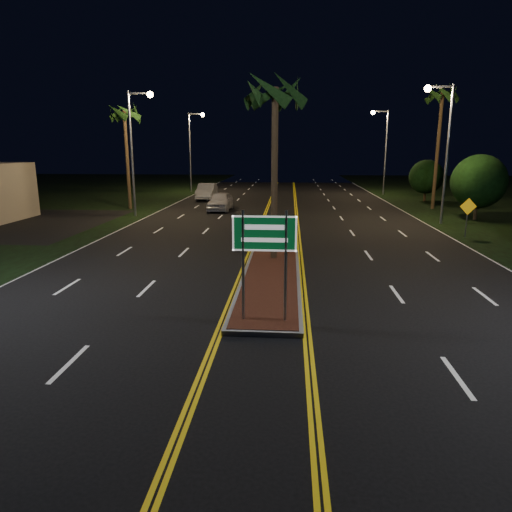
# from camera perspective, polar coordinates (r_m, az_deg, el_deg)

# --- Properties ---
(ground) EXTENTS (120.00, 120.00, 0.00)m
(ground) POSITION_cam_1_polar(r_m,az_deg,el_deg) (10.88, 0.15, -14.06)
(ground) COLOR black
(ground) RESTS_ON ground
(median_island) EXTENTS (2.25, 10.25, 0.17)m
(median_island) POSITION_cam_1_polar(r_m,az_deg,el_deg) (17.36, 1.80, -3.16)
(median_island) COLOR gray
(median_island) RESTS_ON ground
(highway_sign) EXTENTS (1.80, 0.08, 3.20)m
(highway_sign) POSITION_cam_1_polar(r_m,az_deg,el_deg) (12.72, 1.06, 1.52)
(highway_sign) COLOR gray
(highway_sign) RESTS_ON ground
(streetlight_left_mid) EXTENTS (1.91, 0.44, 9.00)m
(streetlight_left_mid) POSITION_cam_1_polar(r_m,az_deg,el_deg) (35.49, -14.77, 13.93)
(streetlight_left_mid) COLOR gray
(streetlight_left_mid) RESTS_ON ground
(streetlight_left_far) EXTENTS (1.91, 0.44, 9.00)m
(streetlight_left_far) POSITION_cam_1_polar(r_m,az_deg,el_deg) (54.82, -7.89, 13.86)
(streetlight_left_far) COLOR gray
(streetlight_left_far) RESTS_ON ground
(streetlight_right_mid) EXTENTS (1.91, 0.44, 9.00)m
(streetlight_right_mid) POSITION_cam_1_polar(r_m,az_deg,el_deg) (33.16, 22.30, 13.47)
(streetlight_right_mid) COLOR gray
(streetlight_right_mid) RESTS_ON ground
(streetlight_right_far) EXTENTS (1.91, 0.44, 9.00)m
(streetlight_right_far) POSITION_cam_1_polar(r_m,az_deg,el_deg) (52.59, 15.56, 13.54)
(streetlight_right_far) COLOR gray
(streetlight_right_far) RESTS_ON ground
(palm_median) EXTENTS (2.40, 2.40, 8.30)m
(palm_median) POSITION_cam_1_polar(r_m,az_deg,el_deg) (20.28, 2.42, 19.73)
(palm_median) COLOR #382819
(palm_median) RESTS_ON ground
(palm_left_far) EXTENTS (2.40, 2.40, 8.80)m
(palm_left_far) POSITION_cam_1_polar(r_m,az_deg,el_deg) (40.07, -16.14, 16.73)
(palm_left_far) COLOR #382819
(palm_left_far) RESTS_ON ground
(palm_right_far) EXTENTS (2.40, 2.40, 10.30)m
(palm_right_far) POSITION_cam_1_polar(r_m,az_deg,el_deg) (41.65, 22.28, 18.07)
(palm_right_far) COLOR #382819
(palm_right_far) RESTS_ON ground
(shrub_mid) EXTENTS (3.78, 3.78, 4.62)m
(shrub_mid) POSITION_cam_1_polar(r_m,az_deg,el_deg) (36.25, 26.08, 8.37)
(shrub_mid) COLOR #382819
(shrub_mid) RESTS_ON ground
(shrub_far) EXTENTS (3.24, 3.24, 3.96)m
(shrub_far) POSITION_cam_1_polar(r_m,az_deg,el_deg) (47.56, 20.52, 9.26)
(shrub_far) COLOR #382819
(shrub_far) RESTS_ON ground
(car_near) EXTENTS (2.37, 5.35, 1.77)m
(car_near) POSITION_cam_1_polar(r_m,az_deg,el_deg) (37.96, -4.49, 7.03)
(car_near) COLOR silver
(car_near) RESTS_ON ground
(car_far) EXTENTS (2.54, 5.57, 1.83)m
(car_far) POSITION_cam_1_polar(r_m,az_deg,el_deg) (46.52, -6.19, 8.18)
(car_far) COLOR silver
(car_far) RESTS_ON ground
(warning_sign) EXTENTS (0.95, 0.12, 2.27)m
(warning_sign) POSITION_cam_1_polar(r_m,az_deg,el_deg) (28.70, 24.94, 4.97)
(warning_sign) COLOR gray
(warning_sign) RESTS_ON ground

